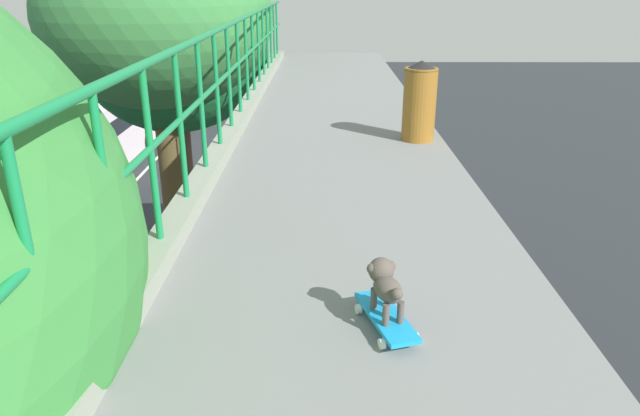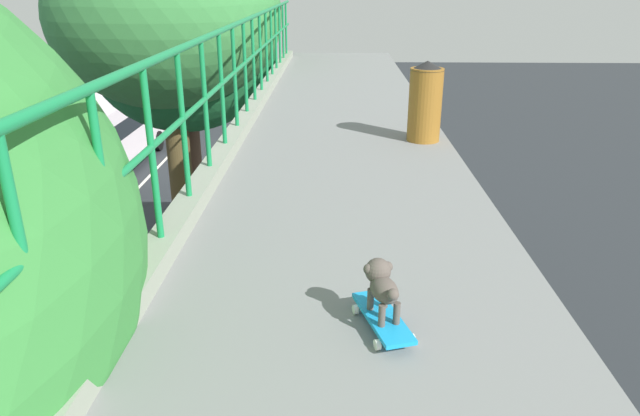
# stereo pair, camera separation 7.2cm
# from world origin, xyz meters

# --- Properties ---
(car_red_taxi_seventh) EXTENTS (1.80, 4.07, 1.39)m
(car_red_taxi_seventh) POSITION_xyz_m (-5.15, 12.65, 0.57)
(car_red_taxi_seventh) COLOR red
(car_red_taxi_seventh) RESTS_ON ground
(city_bus) EXTENTS (2.55, 10.20, 3.01)m
(city_bus) POSITION_xyz_m (-8.87, 23.57, 1.72)
(city_bus) COLOR white
(city_bus) RESTS_ON ground
(roadside_tree_far) EXTENTS (5.16, 5.16, 9.06)m
(roadside_tree_far) POSITION_xyz_m (-2.92, 13.53, 6.94)
(roadside_tree_far) COLOR #4A3C20
(roadside_tree_far) RESTS_ON ground
(roadside_tree_farthest) EXTENTS (4.59, 4.59, 8.23)m
(roadside_tree_farthest) POSITION_xyz_m (-2.84, 14.45, 6.17)
(roadside_tree_farthest) COLOR brown
(roadside_tree_farthest) RESTS_ON ground
(toy_skateboard) EXTENTS (0.31, 0.55, 0.08)m
(toy_skateboard) POSITION_xyz_m (1.14, 2.67, 6.12)
(toy_skateboard) COLOR #1794D8
(toy_skateboard) RESTS_ON overpass_deck
(small_dog) EXTENTS (0.20, 0.32, 0.28)m
(small_dog) POSITION_xyz_m (1.13, 2.70, 6.31)
(small_dog) COLOR #514841
(small_dog) RESTS_ON toy_skateboard
(litter_bin) EXTENTS (0.37, 0.37, 0.88)m
(litter_bin) POSITION_xyz_m (1.87, 6.49, 6.51)
(litter_bin) COLOR #8D5C20
(litter_bin) RESTS_ON overpass_deck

